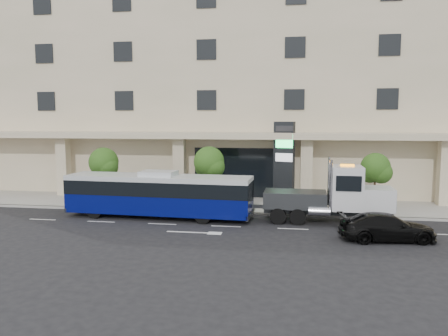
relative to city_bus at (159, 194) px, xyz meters
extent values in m
plane|color=black|center=(4.72, -0.21, -1.58)|extent=(120.00, 120.00, 0.00)
cube|color=gray|center=(4.72, 4.79, -1.50)|extent=(120.00, 6.00, 0.15)
cube|color=gray|center=(4.72, 1.79, -1.50)|extent=(120.00, 0.30, 0.15)
cube|color=tan|center=(4.72, 15.29, 8.42)|extent=(60.00, 15.00, 20.00)
cube|color=tan|center=(4.72, 6.59, 3.62)|extent=(60.00, 2.80, 0.50)
cube|color=black|center=(4.72, 7.76, 0.57)|extent=(8.00, 0.12, 4.00)
cube|color=tan|center=(-10.28, 6.59, 1.02)|extent=(0.90, 0.90, 4.90)
cube|color=tan|center=(-0.28, 6.59, 1.02)|extent=(0.90, 0.90, 4.90)
cube|color=tan|center=(9.72, 6.59, 1.02)|extent=(0.90, 0.90, 4.90)
cube|color=tan|center=(19.72, 6.59, 1.02)|extent=(0.90, 0.90, 4.90)
cylinder|color=#422B19|center=(-5.28, 3.39, -0.03)|extent=(0.14, 0.14, 2.80)
sphere|color=#214012|center=(-5.28, 3.39, 1.69)|extent=(2.20, 2.20, 2.20)
sphere|color=#214012|center=(-4.93, 3.19, 1.37)|extent=(1.65, 1.65, 1.65)
sphere|color=#214012|center=(-5.58, 3.59, 1.29)|extent=(1.54, 1.54, 1.54)
cylinder|color=#422B19|center=(2.72, 3.39, 0.04)|extent=(0.14, 0.14, 2.94)
sphere|color=#214012|center=(2.72, 3.39, 1.85)|extent=(2.20, 2.20, 2.20)
sphere|color=#214012|center=(3.07, 3.19, 1.51)|extent=(1.65, 1.65, 1.65)
sphere|color=#214012|center=(2.42, 3.59, 1.43)|extent=(1.54, 1.54, 1.54)
cylinder|color=#422B19|center=(14.22, 3.39, -0.06)|extent=(0.14, 0.14, 2.73)
sphere|color=#214012|center=(14.22, 3.39, 1.61)|extent=(2.00, 2.00, 2.00)
sphere|color=#214012|center=(14.57, 3.19, 1.30)|extent=(1.50, 1.50, 1.50)
sphere|color=#214012|center=(13.92, 3.59, 1.22)|extent=(1.40, 1.40, 1.40)
cylinder|color=black|center=(-4.11, -0.85, -1.07)|extent=(1.03, 0.36, 1.02)
cylinder|color=black|center=(-4.00, 1.28, -1.07)|extent=(1.03, 0.36, 1.02)
cylinder|color=black|center=(3.20, -1.24, -1.07)|extent=(1.03, 0.36, 1.02)
cylinder|color=black|center=(3.31, 0.89, -1.07)|extent=(1.03, 0.36, 1.02)
cube|color=#040A52|center=(0.01, 0.00, -0.61)|extent=(12.32, 3.19, 1.22)
cube|color=black|center=(0.01, 0.00, 0.46)|extent=(12.32, 3.23, 0.91)
cube|color=silver|center=(0.01, 0.00, 1.07)|extent=(12.32, 3.19, 0.30)
cube|color=silver|center=(0.01, 0.00, 1.37)|extent=(2.32, 1.74, 0.30)
cube|color=#2D3033|center=(-6.03, 0.32, -1.12)|extent=(0.28, 2.54, 0.30)
cube|color=#2D3033|center=(6.05, -0.32, -1.12)|extent=(0.28, 2.54, 0.30)
cube|color=#2D3033|center=(10.82, 0.25, -0.84)|extent=(7.84, 1.10, 0.37)
cube|color=silver|center=(13.81, 0.18, 0.03)|extent=(1.89, 2.16, 1.38)
cube|color=silver|center=(14.73, 0.16, 0.03)|extent=(0.12, 1.84, 1.10)
cube|color=silver|center=(11.97, 0.22, 0.68)|extent=(1.89, 2.34, 2.67)
cube|color=black|center=(12.84, 0.20, 1.09)|extent=(0.15, 2.03, 1.10)
cylinder|color=silver|center=(10.93, -0.77, 0.91)|extent=(0.17, 0.17, 3.13)
cylinder|color=silver|center=(10.98, 1.26, 0.91)|extent=(0.17, 0.17, 3.13)
cube|color=#2D3033|center=(8.84, 0.29, -0.15)|extent=(3.91, 2.29, 1.01)
cube|color=#2D3033|center=(6.63, 0.34, -0.70)|extent=(1.48, 0.29, 0.20)
cube|color=#2D3033|center=(6.08, 0.35, -1.07)|extent=(0.27, 1.66, 0.17)
cube|color=orange|center=(11.97, 0.22, 2.06)|extent=(0.83, 0.34, 0.13)
cylinder|color=black|center=(13.42, -0.78, -1.07)|extent=(1.02, 0.32, 1.01)
cylinder|color=black|center=(13.46, 1.15, -1.07)|extent=(1.02, 0.32, 1.01)
cylinder|color=black|center=(9.00, -0.68, -1.07)|extent=(1.02, 0.32, 1.01)
cylinder|color=black|center=(9.05, 1.25, -1.07)|extent=(1.02, 0.32, 1.01)
cylinder|color=black|center=(7.81, -0.65, -1.07)|extent=(1.02, 0.32, 1.01)
cylinder|color=black|center=(7.85, 1.28, -1.07)|extent=(1.02, 0.32, 1.01)
imported|color=black|center=(13.66, -3.45, -0.85)|extent=(5.22, 2.62, 1.45)
cube|color=black|center=(8.03, 5.72, 1.64)|extent=(1.62, 0.99, 6.14)
cube|color=#23D560|center=(8.03, 5.44, 3.28)|extent=(1.27, 0.50, 1.02)
cube|color=silver|center=(8.03, 5.44, 2.05)|extent=(1.27, 0.50, 0.61)
cube|color=#262628|center=(8.03, 5.44, 4.20)|extent=(1.27, 0.50, 0.41)
camera|label=1|loc=(8.53, -27.26, 4.83)|focal=35.00mm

